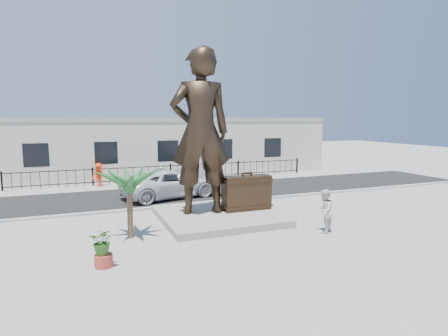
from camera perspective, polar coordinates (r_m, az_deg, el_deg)
The scene contains 16 objects.
ground at distance 16.40m, azimuth 2.61°, elevation -8.85°, with size 100.00×100.00×0.00m, color #9E9991.
street at distance 23.71m, azimuth -5.37°, elevation -3.74°, with size 40.00×7.00×0.01m, color black.
curb at distance 20.43m, azimuth -2.60°, elevation -5.38°, with size 40.00×0.25×0.12m, color #A5A399.
far_sidewalk at distance 27.51m, azimuth -7.71°, elevation -2.20°, with size 40.00×2.50×0.02m, color #9E9991.
plinth at distance 17.51m, azimuth -0.92°, elevation -7.27°, with size 5.20×5.20×0.30m, color gray.
fence at distance 28.19m, azimuth -8.13°, elevation -0.76°, with size 22.00×0.10×1.20m, color black.
building at distance 32.09m, azimuth -9.95°, elevation 3.07°, with size 28.00×7.00×4.40m, color silver.
statue at distance 17.05m, azimuth -3.63°, elevation 5.53°, with size 2.72×1.79×7.46m, color #2D2216.
suitcase at distance 17.88m, azimuth 3.49°, elevation -3.79°, with size 2.32×0.74×1.63m, color #322215.
tourist at distance 15.84m, azimuth 15.02°, elevation -6.35°, with size 0.87×0.68×1.78m, color white.
car_white at distance 22.31m, azimuth -8.20°, elevation -2.39°, with size 2.65×5.75×1.60m, color silver.
car_silver at distance 23.16m, azimuth -2.55°, elevation -1.82°, with size 2.40×5.90×1.71m, color #B4B6B9.
worker at distance 27.01m, azimuth -18.54°, elevation -0.97°, with size 1.03×0.59×1.60m, color #FF320D.
palm_tree at distance 15.34m, azimuth -14.02°, elevation -10.24°, with size 1.80×1.80×3.20m, color #1E5425, non-canonical shape.
planter at distance 12.65m, azimuth -17.85°, elevation -13.29°, with size 0.56×0.56×0.40m, color #AB3A2D.
shrub at distance 12.45m, azimuth -17.97°, elevation -10.58°, with size 0.77×0.67×0.86m, color #2F5C1E.
Camera 1 is at (-6.49, -14.34, 4.61)m, focal length 30.00 mm.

